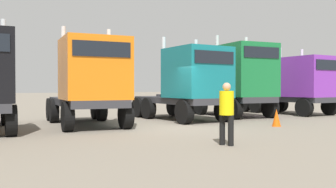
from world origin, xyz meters
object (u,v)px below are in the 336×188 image
at_px(semi_truck_purple, 301,85).
at_px(traffic_cone_near, 276,118).
at_px(semi_truck_orange, 90,82).
at_px(visitor_in_hivis, 227,109).
at_px(semi_truck_teal, 191,82).
at_px(semi_truck_green, 241,80).

relative_size(semi_truck_purple, traffic_cone_near, 8.60).
height_order(semi_truck_orange, semi_truck_purple, semi_truck_orange).
bearing_deg(visitor_in_hivis, semi_truck_teal, 46.60).
bearing_deg(traffic_cone_near, visitor_in_hivis, -153.38).
distance_m(semi_truck_orange, visitor_in_hivis, 6.74).
distance_m(semi_truck_green, semi_truck_purple, 4.32).
bearing_deg(semi_truck_green, semi_truck_purple, 91.92).
bearing_deg(semi_truck_teal, semi_truck_green, 98.53).
relative_size(semi_truck_orange, visitor_in_hivis, 3.75).
distance_m(semi_truck_purple, traffic_cone_near, 7.55).
height_order(semi_truck_teal, semi_truck_green, semi_truck_green).
height_order(semi_truck_purple, visitor_in_hivis, semi_truck_purple).
bearing_deg(semi_truck_green, visitor_in_hivis, -36.64).
height_order(semi_truck_orange, visitor_in_hivis, semi_truck_orange).
bearing_deg(visitor_in_hivis, traffic_cone_near, 12.81).
bearing_deg(semi_truck_orange, semi_truck_teal, 98.75).
relative_size(semi_truck_teal, visitor_in_hivis, 3.35).
xyz_separation_m(semi_truck_orange, visitor_in_hivis, (1.32, -6.56, -0.83)).
xyz_separation_m(semi_truck_teal, visitor_in_hivis, (-3.68, -6.48, -0.83)).
height_order(visitor_in_hivis, traffic_cone_near, visitor_in_hivis).
distance_m(visitor_in_hivis, traffic_cone_near, 5.78).
height_order(semi_truck_orange, semi_truck_teal, semi_truck_orange).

